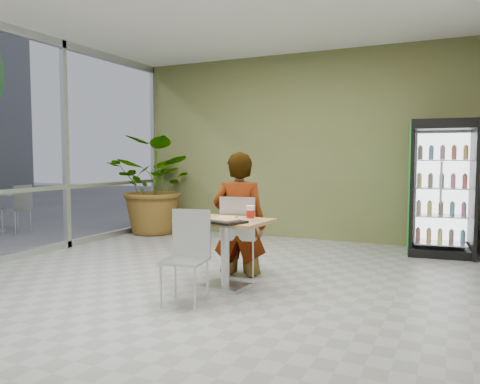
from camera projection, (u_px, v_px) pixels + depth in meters
name	position (u px, v px, depth m)	size (l,w,h in m)	color
ground	(196.00, 288.00, 5.06)	(7.00, 7.00, 0.00)	gray
room_envelope	(195.00, 140.00, 4.94)	(6.00, 7.00, 3.20)	beige
dining_table	(225.00, 239.00, 5.03)	(0.98, 0.72, 0.75)	#9F6C44
chair_far	(239.00, 229.00, 5.56)	(0.50, 0.51, 0.95)	#B5B7BA
chair_near	(188.00, 249.00, 4.54)	(0.46, 0.46, 0.90)	#B5B7BA
seated_woman	(239.00, 226.00, 5.61)	(0.66, 0.42, 1.78)	black
pizza_plate	(228.00, 217.00, 5.05)	(0.31, 0.25, 0.03)	white
soda_cup	(250.00, 213.00, 4.89)	(0.09, 0.09, 0.16)	white
napkin_stack	(199.00, 219.00, 4.96)	(0.16, 0.16, 0.02)	white
cafeteria_tray	(224.00, 222.00, 4.74)	(0.42, 0.30, 0.02)	black
beverage_fridge	(441.00, 188.00, 6.72)	(0.95, 0.76, 1.95)	black
potted_plant	(157.00, 185.00, 8.65)	(1.62, 1.40, 1.79)	#316729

